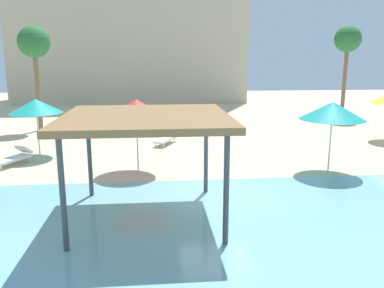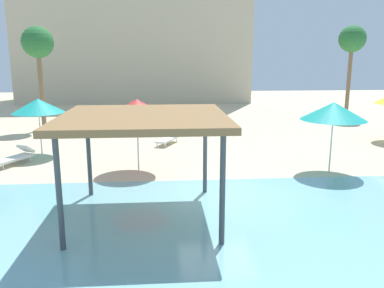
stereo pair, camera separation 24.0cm
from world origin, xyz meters
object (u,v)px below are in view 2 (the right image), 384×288
at_px(lounge_chair_4, 168,138).
at_px(palm_tree_0, 352,41).
at_px(shade_pavilion, 144,121).
at_px(lounge_chair_3, 16,156).
at_px(palm_tree_1, 38,45).
at_px(beach_umbrella_teal_4, 38,106).
at_px(beach_umbrella_teal_3, 334,111).
at_px(beach_umbrella_red_0, 137,107).

distance_m(lounge_chair_4, palm_tree_0, 16.20).
relative_size(shade_pavilion, lounge_chair_3, 2.30).
distance_m(palm_tree_0, palm_tree_1, 21.23).
bearing_deg(beach_umbrella_teal_4, shade_pavilion, -56.15).
relative_size(shade_pavilion, beach_umbrella_teal_3, 1.60).
relative_size(lounge_chair_3, lounge_chair_4, 0.99).
height_order(beach_umbrella_teal_3, palm_tree_0, palm_tree_0).
height_order(lounge_chair_4, palm_tree_0, palm_tree_0).
bearing_deg(palm_tree_0, beach_umbrella_red_0, -139.09).
bearing_deg(beach_umbrella_red_0, palm_tree_1, 123.56).
bearing_deg(beach_umbrella_red_0, lounge_chair_4, 75.55).
height_order(beach_umbrella_teal_4, lounge_chair_4, beach_umbrella_teal_4).
distance_m(shade_pavilion, beach_umbrella_teal_4, 9.25).
bearing_deg(palm_tree_0, beach_umbrella_teal_3, -117.58).
xyz_separation_m(beach_umbrella_teal_3, lounge_chair_4, (-6.26, 5.83, -2.13)).
xyz_separation_m(beach_umbrella_red_0, beach_umbrella_teal_3, (7.54, -0.83, -0.11)).
height_order(shade_pavilion, beach_umbrella_teal_3, shade_pavilion).
height_order(shade_pavilion, lounge_chair_4, shade_pavilion).
bearing_deg(beach_umbrella_teal_4, lounge_chair_4, 18.79).
distance_m(shade_pavilion, lounge_chair_3, 8.81).
xyz_separation_m(beach_umbrella_teal_3, lounge_chair_3, (-12.85, 2.31, -2.13)).
height_order(shade_pavilion, beach_umbrella_red_0, shade_pavilion).
bearing_deg(palm_tree_1, lounge_chair_3, -82.09).
xyz_separation_m(beach_umbrella_red_0, lounge_chair_3, (-5.30, 1.48, -2.24)).
distance_m(shade_pavilion, beach_umbrella_red_0, 4.72).
bearing_deg(shade_pavilion, beach_umbrella_red_0, 95.89).
relative_size(beach_umbrella_teal_3, palm_tree_1, 0.44).
relative_size(beach_umbrella_teal_3, lounge_chair_3, 1.44).
bearing_deg(palm_tree_1, beach_umbrella_red_0, -56.44).
distance_m(lounge_chair_3, palm_tree_1, 9.65).
xyz_separation_m(beach_umbrella_teal_3, palm_tree_0, (7.04, 13.47, 3.10)).
distance_m(beach_umbrella_teal_4, palm_tree_0, 21.77).
height_order(beach_umbrella_red_0, beach_umbrella_teal_4, beach_umbrella_red_0).
bearing_deg(lounge_chair_4, beach_umbrella_teal_3, 72.49).
height_order(shade_pavilion, palm_tree_1, palm_tree_1).
height_order(beach_umbrella_red_0, palm_tree_0, palm_tree_0).
bearing_deg(shade_pavilion, palm_tree_0, 50.87).
xyz_separation_m(lounge_chair_4, palm_tree_1, (-7.74, 4.72, 4.88)).
bearing_deg(beach_umbrella_teal_4, lounge_chair_3, -113.24).
relative_size(beach_umbrella_teal_4, lounge_chair_4, 1.34).
bearing_deg(beach_umbrella_teal_3, palm_tree_0, 62.42).
bearing_deg(palm_tree_0, shade_pavilion, -129.13).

